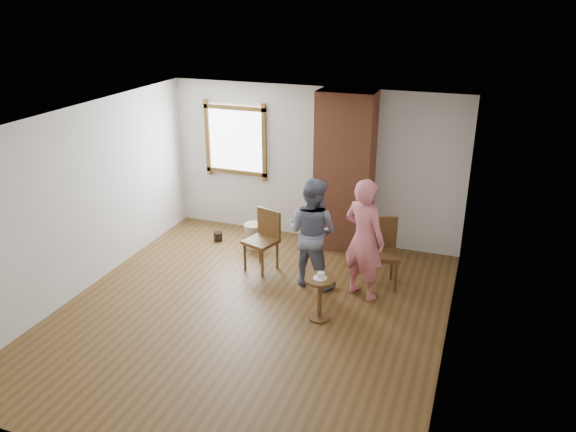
# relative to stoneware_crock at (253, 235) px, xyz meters

# --- Properties ---
(ground) EXTENTS (5.50, 5.50, 0.00)m
(ground) POSITION_rel_stoneware_crock_xyz_m (0.79, -1.98, -0.20)
(ground) COLOR brown
(ground) RESTS_ON ground
(room_shell) EXTENTS (5.04, 5.52, 2.62)m
(room_shell) POSITION_rel_stoneware_crock_xyz_m (0.73, -1.38, 1.60)
(room_shell) COLOR silver
(room_shell) RESTS_ON ground
(brick_chimney) EXTENTS (0.90, 0.50, 2.60)m
(brick_chimney) POSITION_rel_stoneware_crock_xyz_m (1.39, 0.52, 1.10)
(brick_chimney) COLOR #A85B3B
(brick_chimney) RESTS_ON ground
(stoneware_crock) EXTENTS (0.36, 0.36, 0.41)m
(stoneware_crock) POSITION_rel_stoneware_crock_xyz_m (0.00, 0.00, 0.00)
(stoneware_crock) COLOR tan
(stoneware_crock) RESTS_ON ground
(dark_pot) EXTENTS (0.17, 0.17, 0.15)m
(dark_pot) POSITION_rel_stoneware_crock_xyz_m (-0.67, 0.01, -0.13)
(dark_pot) COLOR black
(dark_pot) RESTS_ON ground
(dining_chair_left) EXTENTS (0.55, 0.55, 0.93)m
(dining_chair_left) POSITION_rel_stoneware_crock_xyz_m (0.46, -0.64, 0.32)
(dining_chair_left) COLOR brown
(dining_chair_left) RESTS_ON ground
(dining_chair_right) EXTENTS (0.59, 0.59, 1.00)m
(dining_chair_right) POSITION_rel_stoneware_crock_xyz_m (2.23, -0.52, 0.35)
(dining_chair_right) COLOR brown
(dining_chair_right) RESTS_ON ground
(side_table) EXTENTS (0.40, 0.40, 0.60)m
(side_table) POSITION_rel_stoneware_crock_xyz_m (1.69, -1.75, 0.20)
(side_table) COLOR brown
(side_table) RESTS_ON ground
(cake_plate) EXTENTS (0.18, 0.18, 0.01)m
(cake_plate) POSITION_rel_stoneware_crock_xyz_m (1.69, -1.75, 0.40)
(cake_plate) COLOR white
(cake_plate) RESTS_ON side_table
(cake_slice) EXTENTS (0.08, 0.07, 0.06)m
(cake_slice) POSITION_rel_stoneware_crock_xyz_m (1.70, -1.75, 0.43)
(cake_slice) COLOR white
(cake_slice) RESTS_ON cake_plate
(man) EXTENTS (0.90, 0.77, 1.62)m
(man) POSITION_rel_stoneware_crock_xyz_m (1.29, -0.86, 0.61)
(man) COLOR #131B34
(man) RESTS_ON ground
(person_pink) EXTENTS (0.74, 0.63, 1.73)m
(person_pink) POSITION_rel_stoneware_crock_xyz_m (2.07, -0.96, 0.66)
(person_pink) COLOR #DF6F7E
(person_pink) RESTS_ON ground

